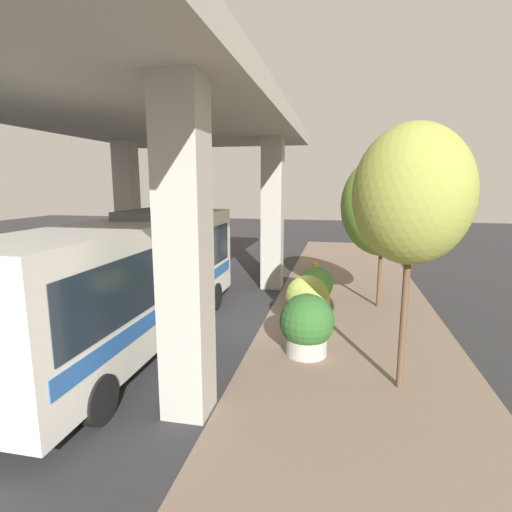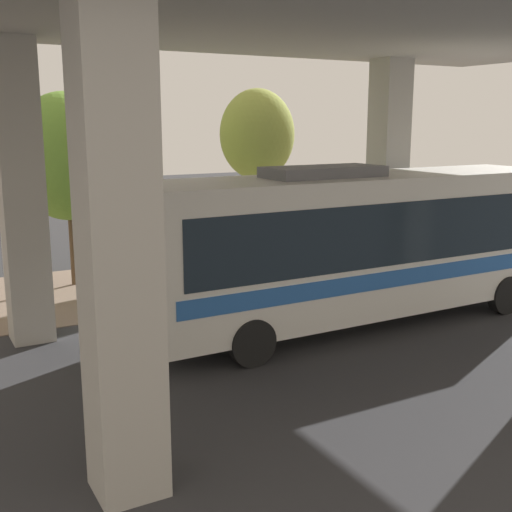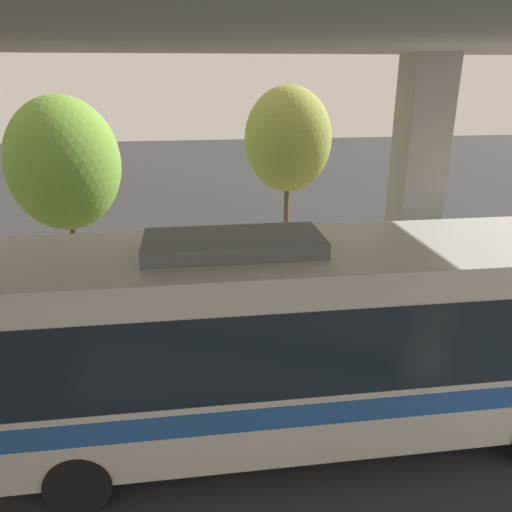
% 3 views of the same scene
% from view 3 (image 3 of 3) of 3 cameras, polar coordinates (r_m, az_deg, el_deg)
% --- Properties ---
extents(ground_plane, '(80.00, 80.00, 0.00)m').
position_cam_3_polar(ground_plane, '(12.23, -8.25, -10.74)').
color(ground_plane, '#2D2D30').
rests_on(ground_plane, ground).
extents(sidewalk_strip, '(6.00, 40.00, 0.02)m').
position_cam_3_polar(sidewalk_strip, '(14.88, -8.27, -4.79)').
color(sidewalk_strip, '#7A6656').
rests_on(sidewalk_strip, ground).
extents(overpass, '(9.40, 18.29, 7.22)m').
position_cam_3_polar(overpass, '(6.52, -11.13, 20.35)').
color(overpass, '#ADA89E').
rests_on(overpass, ground).
extents(bus, '(2.59, 11.02, 3.89)m').
position_cam_3_polar(bus, '(8.56, 4.99, -8.85)').
color(bus, silver).
rests_on(bus, ground).
extents(planter_front, '(1.50, 1.50, 1.73)m').
position_cam_3_polar(planter_front, '(13.38, -0.52, -3.56)').
color(planter_front, '#ADA89E').
rests_on(planter_front, ground).
extents(planter_middle, '(1.41, 1.41, 1.78)m').
position_cam_3_polar(planter_middle, '(13.15, -8.96, -4.04)').
color(planter_middle, '#ADA89E').
rests_on(planter_middle, ground).
extents(planter_back, '(1.27, 1.27, 1.60)m').
position_cam_3_polar(planter_back, '(13.59, -18.70, -4.56)').
color(planter_back, '#ADA89E').
rests_on(planter_back, ground).
extents(street_tree_near, '(3.10, 3.10, 5.73)m').
position_cam_3_polar(street_tree_near, '(15.08, -21.11, 9.78)').
color(street_tree_near, brown).
rests_on(street_tree_near, ground).
extents(street_tree_far, '(2.52, 2.52, 5.95)m').
position_cam_3_polar(street_tree_far, '(14.83, 3.67, 13.13)').
color(street_tree_far, brown).
rests_on(street_tree_far, ground).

